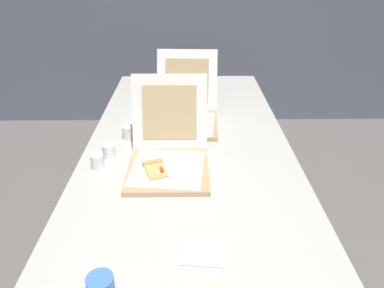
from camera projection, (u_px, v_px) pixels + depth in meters
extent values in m
cube|color=beige|center=(188.00, 143.00, 1.76)|extent=(0.97, 2.01, 0.03)
cylinder|color=gray|center=(134.00, 128.00, 2.76)|extent=(0.04, 0.04, 0.73)
cylinder|color=gray|center=(241.00, 128.00, 2.77)|extent=(0.04, 0.04, 0.73)
cube|color=tan|center=(167.00, 171.00, 1.49)|extent=(0.34, 0.34, 0.02)
cube|color=silver|center=(166.00, 168.00, 1.48)|extent=(0.32, 0.32, 0.00)
cube|color=white|center=(169.00, 112.00, 1.60)|extent=(0.34, 0.12, 0.32)
cube|color=tan|center=(169.00, 113.00, 1.60)|extent=(0.24, 0.08, 0.23)
cube|color=#E0B266|center=(155.00, 171.00, 1.46)|extent=(0.11, 0.14, 0.01)
cube|color=tan|center=(152.00, 163.00, 1.50)|extent=(0.09, 0.05, 0.02)
sphere|color=red|center=(161.00, 171.00, 1.44)|extent=(0.02, 0.02, 0.02)
sphere|color=orange|center=(160.00, 168.00, 1.46)|extent=(0.02, 0.02, 0.02)
cube|color=tan|center=(184.00, 125.00, 1.88)|extent=(0.35, 0.35, 0.02)
cube|color=silver|center=(185.00, 123.00, 1.87)|extent=(0.32, 0.32, 0.00)
cube|color=white|center=(186.00, 80.00, 2.00)|extent=(0.34, 0.15, 0.32)
cube|color=tan|center=(186.00, 81.00, 2.00)|extent=(0.25, 0.10, 0.23)
cylinder|color=white|center=(97.00, 161.00, 1.51)|extent=(0.06, 0.06, 0.06)
cylinder|color=white|center=(108.00, 151.00, 1.59)|extent=(0.06, 0.06, 0.06)
cylinder|color=white|center=(127.00, 133.00, 1.75)|extent=(0.06, 0.06, 0.06)
cube|color=white|center=(205.00, 253.00, 1.10)|extent=(0.18, 0.18, 0.00)
cube|color=white|center=(203.00, 247.00, 1.11)|extent=(0.15, 0.15, 0.00)
cube|color=white|center=(202.00, 249.00, 1.10)|extent=(0.15, 0.15, 0.00)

